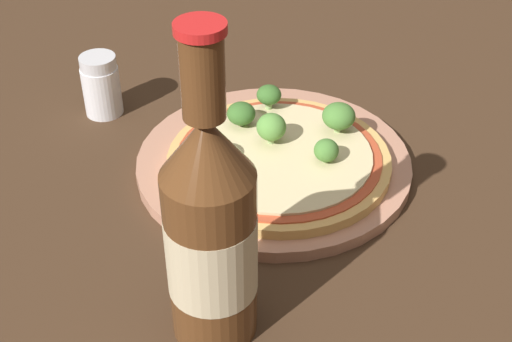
# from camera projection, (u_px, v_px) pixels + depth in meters

# --- Properties ---
(ground_plane) EXTENTS (3.00, 3.00, 0.00)m
(ground_plane) POSITION_uv_depth(u_px,v_px,m) (281.00, 179.00, 0.68)
(ground_plane) COLOR #3D2819
(plate) EXTENTS (0.27, 0.27, 0.01)m
(plate) POSITION_uv_depth(u_px,v_px,m) (272.00, 163.00, 0.69)
(plate) COLOR tan
(plate) RESTS_ON ground_plane
(pizza) EXTENTS (0.21, 0.21, 0.01)m
(pizza) POSITION_uv_depth(u_px,v_px,m) (278.00, 159.00, 0.67)
(pizza) COLOR tan
(pizza) RESTS_ON plate
(broccoli_floret_0) EXTENTS (0.03, 0.03, 0.03)m
(broccoli_floret_0) POSITION_uv_depth(u_px,v_px,m) (206.00, 150.00, 0.65)
(broccoli_floret_0) COLOR #89A866
(broccoli_floret_0) RESTS_ON pizza
(broccoli_floret_1) EXTENTS (0.03, 0.03, 0.02)m
(broccoli_floret_1) POSITION_uv_depth(u_px,v_px,m) (241.00, 114.00, 0.70)
(broccoli_floret_1) COLOR #89A866
(broccoli_floret_1) RESTS_ON pizza
(broccoli_floret_2) EXTENTS (0.03, 0.03, 0.03)m
(broccoli_floret_2) POSITION_uv_depth(u_px,v_px,m) (339.00, 116.00, 0.69)
(broccoli_floret_2) COLOR #89A866
(broccoli_floret_2) RESTS_ON pizza
(broccoli_floret_3) EXTENTS (0.02, 0.02, 0.02)m
(broccoli_floret_3) POSITION_uv_depth(u_px,v_px,m) (326.00, 151.00, 0.65)
(broccoli_floret_3) COLOR #89A866
(broccoli_floret_3) RESTS_ON pizza
(broccoli_floret_4) EXTENTS (0.03, 0.03, 0.03)m
(broccoli_floret_4) POSITION_uv_depth(u_px,v_px,m) (275.00, 126.00, 0.68)
(broccoli_floret_4) COLOR #89A866
(broccoli_floret_4) RESTS_ON pizza
(broccoli_floret_5) EXTENTS (0.03, 0.03, 0.03)m
(broccoli_floret_5) POSITION_uv_depth(u_px,v_px,m) (269.00, 95.00, 0.72)
(broccoli_floret_5) COLOR #89A866
(broccoli_floret_5) RESTS_ON pizza
(beer_bottle) EXTENTS (0.06, 0.06, 0.25)m
(beer_bottle) POSITION_uv_depth(u_px,v_px,m) (211.00, 232.00, 0.48)
(beer_bottle) COLOR #563319
(beer_bottle) RESTS_ON ground_plane
(pepper_shaker) EXTENTS (0.04, 0.04, 0.07)m
(pepper_shaker) POSITION_uv_depth(u_px,v_px,m) (101.00, 86.00, 0.76)
(pepper_shaker) COLOR silver
(pepper_shaker) RESTS_ON ground_plane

